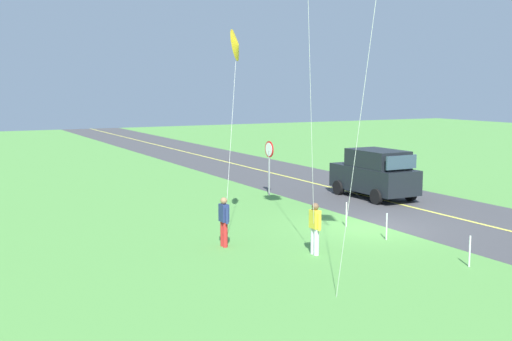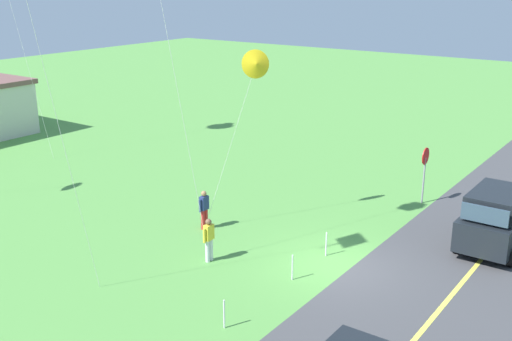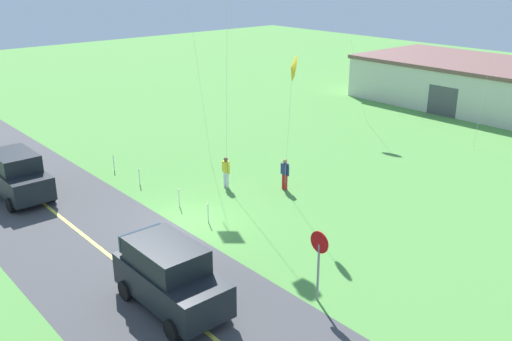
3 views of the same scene
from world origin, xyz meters
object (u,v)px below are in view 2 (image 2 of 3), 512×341
Objects in this scene: person_adult_companion at (209,238)px; kite_red_low at (256,64)px; stop_sign at (425,164)px; person_adult_near at (204,208)px; car_suv_foreground at (497,218)px.

kite_red_low reaches higher than person_adult_companion.
stop_sign reaches higher than person_adult_companion.
person_adult_near is 6.01m from kite_red_low.
stop_sign is 0.36× the size of kite_red_low.
car_suv_foreground is 2.75× the size of person_adult_near.
person_adult_near is 2.98m from person_adult_companion.
person_adult_companion is at bearing 158.47° from stop_sign.
car_suv_foreground is at bearing -126.59° from stop_sign.
person_adult_near is at bearing 142.71° from stop_sign.
car_suv_foreground reaches higher than person_adult_companion.
person_adult_near and person_adult_companion have the same top height.
car_suv_foreground is 11.11m from person_adult_near.
person_adult_companion is (-2.17, -2.04, 0.00)m from person_adult_near.
stop_sign is 10.85m from person_adult_companion.
car_suv_foreground is 1.72× the size of stop_sign.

